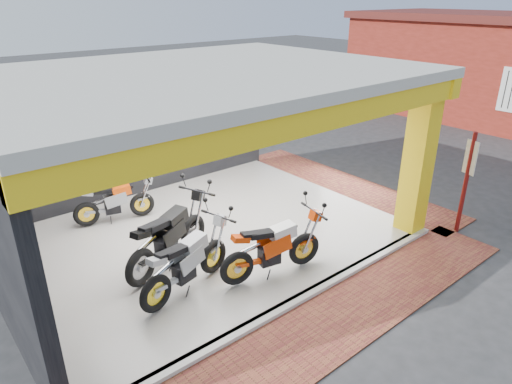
# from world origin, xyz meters

# --- Properties ---
(ground) EXTENTS (80.00, 80.00, 0.00)m
(ground) POSITION_xyz_m (0.00, 0.00, 0.00)
(ground) COLOR #2D2D30
(ground) RESTS_ON ground
(showroom_floor) EXTENTS (8.00, 6.00, 0.10)m
(showroom_floor) POSITION_xyz_m (0.00, 2.00, 0.05)
(showroom_floor) COLOR white
(showroom_floor) RESTS_ON ground
(showroom_ceiling) EXTENTS (8.40, 6.40, 0.20)m
(showroom_ceiling) POSITION_xyz_m (0.00, 2.00, 3.60)
(showroom_ceiling) COLOR beige
(showroom_ceiling) RESTS_ON corner_column
(back_wall) EXTENTS (8.20, 0.20, 3.50)m
(back_wall) POSITION_xyz_m (0.00, 5.10, 1.75)
(back_wall) COLOR black
(back_wall) RESTS_ON ground
(corner_column) EXTENTS (0.50, 0.50, 3.50)m
(corner_column) POSITION_xyz_m (3.75, -0.75, 1.75)
(corner_column) COLOR yellow
(corner_column) RESTS_ON ground
(header_beam_front) EXTENTS (8.40, 0.30, 0.40)m
(header_beam_front) POSITION_xyz_m (0.00, -1.00, 3.30)
(header_beam_front) COLOR yellow
(header_beam_front) RESTS_ON corner_column
(header_beam_right) EXTENTS (0.30, 6.40, 0.40)m
(header_beam_right) POSITION_xyz_m (4.00, 2.00, 3.30)
(header_beam_right) COLOR yellow
(header_beam_right) RESTS_ON corner_column
(floor_kerb) EXTENTS (8.00, 0.20, 0.10)m
(floor_kerb) POSITION_xyz_m (0.00, -1.02, 0.05)
(floor_kerb) COLOR white
(floor_kerb) RESTS_ON ground
(paver_front) EXTENTS (9.00, 1.40, 0.03)m
(paver_front) POSITION_xyz_m (0.00, -1.80, 0.01)
(paver_front) COLOR brown
(paver_front) RESTS_ON ground
(paver_right) EXTENTS (1.40, 7.00, 0.03)m
(paver_right) POSITION_xyz_m (4.80, 2.00, 0.01)
(paver_right) COLOR brown
(paver_right) RESTS_ON ground
(signpost) EXTENTS (0.13, 0.32, 2.36)m
(signpost) POSITION_xyz_m (4.61, -1.47, 1.29)
(signpost) COLOR maroon
(signpost) RESTS_ON ground
(moto_hero) EXTENTS (2.37, 1.27, 1.37)m
(moto_hero) POSITION_xyz_m (0.77, -0.32, 0.79)
(moto_hero) COLOR red
(moto_hero) RESTS_ON showroom_floor
(moto_row_a) EXTENTS (2.37, 1.35, 1.37)m
(moto_row_a) POSITION_xyz_m (-0.75, 0.59, 0.78)
(moto_row_a) COLOR #A8ABAF
(moto_row_a) RESTS_ON showroom_floor
(moto_row_b) EXTENTS (2.59, 1.70, 1.48)m
(moto_row_b) POSITION_xyz_m (-0.54, 1.63, 0.84)
(moto_row_b) COLOR black
(moto_row_b) RESTS_ON showroom_floor
(moto_row_c) EXTENTS (2.07, 1.19, 1.19)m
(moto_row_c) POSITION_xyz_m (-0.67, 3.68, 0.70)
(moto_row_c) COLOR #97999E
(moto_row_c) RESTS_ON showroom_floor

